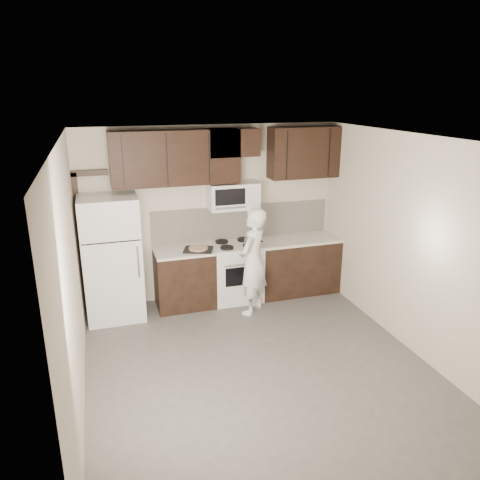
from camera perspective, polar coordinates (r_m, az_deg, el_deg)
name	(u,v)px	position (r m, az deg, el deg)	size (l,w,h in m)	color
floor	(258,366)	(5.85, 2.22, -15.14)	(4.50, 4.50, 0.00)	#4E4C49
back_wall	(211,213)	(7.30, -3.52, 3.25)	(4.00, 4.00, 0.00)	beige
ceiling	(261,139)	(4.94, 2.61, 12.18)	(4.50, 4.50, 0.00)	white
counter_run	(254,270)	(7.46, 1.69, -3.63)	(2.95, 0.64, 0.91)	black
stove	(236,271)	(7.37, -0.54, -3.86)	(0.76, 0.66, 0.94)	silver
backsplash	(242,222)	(7.47, 0.25, 2.26)	(2.90, 0.02, 0.54)	beige
upper_cabinets	(227,154)	(7.01, -1.64, 10.43)	(3.48, 0.35, 0.78)	black
microwave	(233,196)	(7.13, -0.84, 5.40)	(0.76, 0.42, 0.40)	silver
refrigerator	(112,258)	(6.90, -15.32, -2.16)	(0.80, 0.76, 1.80)	silver
door_trim	(83,231)	(7.10, -18.63, 1.06)	(0.50, 0.08, 2.12)	black
saucepan	(250,242)	(7.11, 1.20, -0.28)	(0.27, 0.16, 0.16)	silver
baking_tray	(198,250)	(6.97, -5.11, -1.19)	(0.42, 0.32, 0.02)	black
pizza	(198,248)	(6.96, -5.11, -1.02)	(0.28, 0.28, 0.02)	tan
person	(253,262)	(6.81, 1.55, -2.67)	(0.58, 0.38, 1.60)	silver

